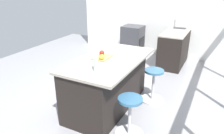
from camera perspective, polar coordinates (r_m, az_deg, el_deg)
The scene contains 11 objects.
ground_plane at distance 4.35m, azimuth 0.69°, elevation -8.26°, with size 8.16×8.16×0.00m, color gray.
interior_partition_left at distance 6.75m, azimuth 13.18°, elevation 14.81°, with size 0.12×5.27×2.81m.
sink_cabinet at distance 6.48m, azimuth 16.70°, elevation 5.64°, with size 2.01×0.60×1.19m.
oven_range at distance 6.84m, azimuth 5.49°, elevation 7.13°, with size 0.60×0.61×0.88m.
kitchen_island at distance 3.90m, azimuth -1.27°, elevation -4.16°, with size 1.83×1.02×0.94m.
stool_by_window at distance 4.23m, azimuth 10.78°, elevation -5.02°, with size 0.44×0.44×0.64m.
stool_middle at distance 3.29m, azimuth 4.67°, elevation -13.29°, with size 0.44×0.44×0.64m.
cutting_board at distance 3.74m, azimuth -2.51°, elevation 2.56°, with size 0.36×0.24×0.02m, color tan.
apple_red at distance 3.81m, azimuth -2.70°, elevation 3.77°, with size 0.09×0.09×0.09m, color red.
apple_yellow at distance 3.60m, azimuth -2.70°, elevation 2.66°, with size 0.09×0.09×0.09m, color gold.
water_bottle at distance 3.16m, azimuth -4.31°, elevation 0.91°, with size 0.06×0.06×0.31m.
Camera 1 is at (3.36, 1.67, 2.20)m, focal length 34.68 mm.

